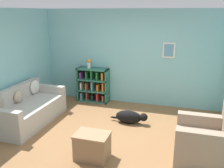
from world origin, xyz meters
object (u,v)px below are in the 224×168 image
Objects in this scene: couch at (27,110)px; dog at (130,117)px; bookshelf at (94,85)px; coffee_table at (92,145)px; vase at (89,63)px; recliner_chair at (208,140)px.

couch reaches higher than dog.
dog is at bearing -41.22° from bookshelf.
coffee_table is 0.67× the size of dog.
vase reaches higher than dog.
vase reaches higher than recliner_chair.
coffee_table is at bearing -67.26° from vase.
recliner_chair is at bearing -35.70° from vase.
bookshelf is 1.08× the size of dog.
bookshelf is 3.54× the size of vase.
recliner_chair is 1.80× the size of coffee_table.
vase is at bearing 112.74° from coffee_table.
couch is 1.80× the size of recliner_chair.
couch is at bearing -117.63° from bookshelf.
recliner_chair reaches higher than coffee_table.
vase is at bearing 65.17° from couch.
bookshelf is at bearing 110.47° from coffee_table.
bookshelf is at bearing 62.37° from couch.
dog is 3.29× the size of vase.
vase is at bearing 141.63° from dog.
dog is 2.12m from vase.
recliner_chair is 1.20× the size of dog.
coffee_table is (1.04, -2.80, -0.22)m from bookshelf.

